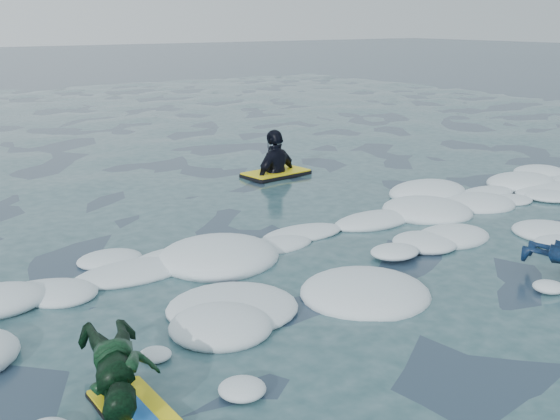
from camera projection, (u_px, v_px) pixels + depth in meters
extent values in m
plane|color=#192D3D|center=(382.00, 284.00, 6.68)|extent=(120.00, 120.00, 0.00)
cube|color=black|center=(134.00, 410.00, 4.49)|extent=(0.39, 0.72, 0.04)
cube|color=yellow|center=(133.00, 407.00, 4.48)|extent=(0.38, 0.70, 0.01)
cube|color=blue|center=(133.00, 405.00, 4.48)|extent=(0.13, 0.68, 0.00)
imported|color=#103C1D|center=(120.00, 370.00, 4.59)|extent=(0.83, 1.18, 0.41)
cube|color=black|center=(276.00, 174.00, 11.21)|extent=(1.13, 0.71, 0.05)
cube|color=yellow|center=(276.00, 172.00, 11.20)|extent=(1.11, 0.68, 0.02)
imported|color=black|center=(276.00, 179.00, 11.23)|extent=(1.01, 0.65, 1.60)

